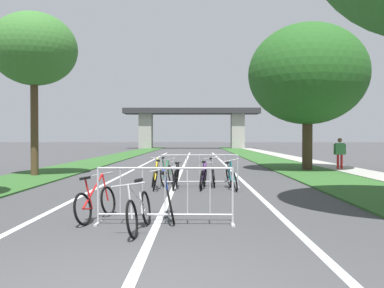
{
  "coord_description": "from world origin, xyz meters",
  "views": [
    {
      "loc": [
        0.72,
        -4.06,
        1.58
      ],
      "look_at": [
        0.47,
        19.55,
        1.24
      ],
      "focal_mm": 38.87,
      "sensor_mm": 36.0,
      "label": 1
    }
  ],
  "objects": [
    {
      "name": "crowd_barrier_second",
      "position": [
        0.82,
        9.26,
        0.52
      ],
      "size": [
        2.55,
        0.58,
        1.05
      ],
      "rotation": [
        0.0,
        0.0,
        0.05
      ],
      "color": "#ADADB2",
      "rests_on": "ground"
    },
    {
      "name": "bicycle_purple_6",
      "position": [
        0.94,
        8.85,
        0.35
      ],
      "size": [
        0.45,
        1.67,
        0.88
      ],
      "rotation": [
        0.0,
        0.0,
        -0.12
      ],
      "color": "black",
      "rests_on": "ground"
    },
    {
      "name": "lane_stripe_center",
      "position": [
        0.0,
        20.25,
        0.0
      ],
      "size": [
        0.14,
        40.51,
        0.01
      ],
      "primitive_type": "cube",
      "color": "silver",
      "rests_on": "ground"
    },
    {
      "name": "grass_verge_right",
      "position": [
        5.81,
        28.64,
        0.03
      ],
      "size": [
        2.82,
        70.02,
        0.05
      ],
      "primitive_type": "cube",
      "color": "#2D5B26",
      "rests_on": "ground"
    },
    {
      "name": "overpass_bridge",
      "position": [
        0.0,
        57.87,
        4.3
      ],
      "size": [
        20.09,
        3.97,
        5.96
      ],
      "color": "#2D2D30",
      "rests_on": "ground"
    },
    {
      "name": "bicycle_white_4",
      "position": [
        1.28,
        9.67,
        0.37
      ],
      "size": [
        0.54,
        1.7,
        0.95
      ],
      "rotation": [
        0.0,
        0.0,
        -0.05
      ],
      "color": "black",
      "rests_on": "ground"
    },
    {
      "name": "bicycle_silver_2",
      "position": [
        -0.25,
        2.95,
        0.35
      ],
      "size": [
        0.55,
        1.68,
        0.9
      ],
      "rotation": [
        0.0,
        0.0,
        3.06
      ],
      "color": "black",
      "rests_on": "ground"
    },
    {
      "name": "crowd_barrier_nearest",
      "position": [
        0.15,
        3.51,
        0.52
      ],
      "size": [
        2.54,
        0.48,
        1.05
      ],
      "rotation": [
        0.0,
        0.0,
        -0.02
      ],
      "color": "#ADADB2",
      "rests_on": "ground"
    },
    {
      "name": "bicycle_yellow_8",
      "position": [
        -0.57,
        8.78,
        0.38
      ],
      "size": [
        0.46,
        1.68,
        0.97
      ],
      "rotation": [
        0.0,
        0.0,
        0.14
      ],
      "color": "black",
      "rests_on": "ground"
    },
    {
      "name": "lane_stripe_right_lane",
      "position": [
        2.42,
        20.25,
        0.0
      ],
      "size": [
        0.14,
        40.51,
        0.01
      ],
      "primitive_type": "cube",
      "color": "silver",
      "rests_on": "ground"
    },
    {
      "name": "bicycle_black_0",
      "position": [
        0.08,
        8.86,
        0.35
      ],
      "size": [
        0.49,
        1.65,
        0.85
      ],
      "rotation": [
        0.0,
        0.0,
        -0.04
      ],
      "color": "black",
      "rests_on": "ground"
    },
    {
      "name": "pedestrian_pushing_bike",
      "position": [
        7.67,
        16.12,
        0.96
      ],
      "size": [
        0.57,
        0.33,
        1.58
      ],
      "rotation": [
        0.0,
        0.0,
        2.96
      ],
      "color": "#B21E1E",
      "rests_on": "ground"
    },
    {
      "name": "grass_verge_left",
      "position": [
        -5.81,
        28.64,
        0.03
      ],
      "size": [
        2.82,
        70.02,
        0.05
      ],
      "primitive_type": "cube",
      "color": "#2D5B26",
      "rests_on": "ground"
    },
    {
      "name": "sidewalk_path_right",
      "position": [
        8.05,
        28.64,
        0.04
      ],
      "size": [
        1.64,
        70.02,
        0.08
      ],
      "primitive_type": "cube",
      "color": "#9E9B93",
      "rests_on": "ground"
    },
    {
      "name": "bicycle_blue_5",
      "position": [
        0.2,
        4.01,
        0.38
      ],
      "size": [
        0.59,
        1.63,
        1.01
      ],
      "rotation": [
        0.0,
        0.0,
        0.09
      ],
      "color": "black",
      "rests_on": "ground"
    },
    {
      "name": "lane_stripe_left_lane",
      "position": [
        -2.42,
        20.25,
        0.0
      ],
      "size": [
        0.14,
        40.51,
        0.01
      ],
      "primitive_type": "cube",
      "color": "silver",
      "rests_on": "ground"
    },
    {
      "name": "bicycle_green_7",
      "position": [
        -0.26,
        9.7,
        0.37
      ],
      "size": [
        0.55,
        1.66,
        0.96
      ],
      "rotation": [
        0.0,
        0.0,
        -0.17
      ],
      "color": "black",
      "rests_on": "ground"
    },
    {
      "name": "tree_left_cypress_far",
      "position": [
        -5.96,
        12.97,
        5.21
      ],
      "size": [
        3.5,
        3.5,
        6.73
      ],
      "color": "#4C3823",
      "rests_on": "ground"
    },
    {
      "name": "bicycle_teal_1",
      "position": [
        1.8,
        8.72,
        0.36
      ],
      "size": [
        0.49,
        1.67,
        0.97
      ],
      "rotation": [
        0.0,
        0.0,
        3.23
      ],
      "color": "black",
      "rests_on": "ground"
    },
    {
      "name": "tree_right_pine_near",
      "position": [
        6.09,
        16.06,
        4.65
      ],
      "size": [
        5.7,
        5.7,
        7.09
      ],
      "color": "#3D2D1E",
      "rests_on": "ground"
    },
    {
      "name": "bicycle_red_3",
      "position": [
        -1.21,
        3.88,
        0.34
      ],
      "size": [
        0.54,
        1.6,
        0.9
      ],
      "rotation": [
        0.0,
        0.0,
        -0.25
      ],
      "color": "black",
      "rests_on": "ground"
    }
  ]
}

